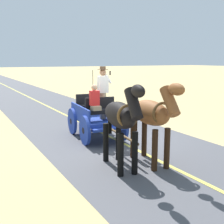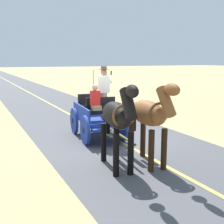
{
  "view_description": "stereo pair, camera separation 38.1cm",
  "coord_description": "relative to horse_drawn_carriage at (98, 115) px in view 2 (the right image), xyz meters",
  "views": [
    {
      "loc": [
        4.72,
        8.36,
        2.72
      ],
      "look_at": [
        0.44,
        0.54,
        1.1
      ],
      "focal_mm": 46.28,
      "sensor_mm": 36.0,
      "label": 1
    },
    {
      "loc": [
        4.38,
        8.54,
        2.72
      ],
      "look_at": [
        0.44,
        0.54,
        1.1
      ],
      "focal_mm": 46.28,
      "sensor_mm": 36.0,
      "label": 2
    }
  ],
  "objects": [
    {
      "name": "horse_near_side",
      "position": [
        -0.12,
        3.06,
        0.51
      ],
      "size": [
        0.66,
        2.13,
        2.21
      ],
      "color": "brown",
      "rests_on": "ground"
    },
    {
      "name": "road_surface",
      "position": [
        -0.45,
        0.57,
        -0.81
      ],
      "size": [
        5.26,
        160.0,
        0.01
      ],
      "primitive_type": "cube",
      "color": "#4C4C51",
      "rests_on": "ground"
    },
    {
      "name": "ground_plane",
      "position": [
        -0.45,
        0.57,
        -0.82
      ],
      "size": [
        200.0,
        200.0,
        0.0
      ],
      "primitive_type": "plane",
      "color": "tan"
    },
    {
      "name": "horse_drawn_carriage",
      "position": [
        0.0,
        0.0,
        0.0
      ],
      "size": [
        1.65,
        4.52,
        2.5
      ],
      "color": "#1E3899",
      "rests_on": "ground"
    },
    {
      "name": "road_centre_stripe",
      "position": [
        -0.45,
        0.57,
        -0.81
      ],
      "size": [
        0.12,
        160.0,
        0.0
      ],
      "primitive_type": "cube",
      "color": "#DBCC4C",
      "rests_on": "road_surface"
    },
    {
      "name": "horse_off_side",
      "position": [
        0.75,
        2.97,
        0.51
      ],
      "size": [
        0.8,
        2.15,
        2.21
      ],
      "color": "black",
      "rests_on": "ground"
    }
  ]
}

